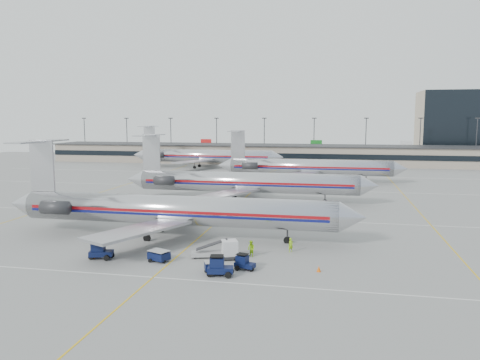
% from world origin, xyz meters
% --- Properties ---
extents(ground, '(260.00, 260.00, 0.00)m').
position_xyz_m(ground, '(0.00, 0.00, 0.00)').
color(ground, gray).
rests_on(ground, ground).
extents(apron_markings, '(160.00, 0.15, 0.02)m').
position_xyz_m(apron_markings, '(0.00, 10.00, 0.01)').
color(apron_markings, silver).
rests_on(apron_markings, ground).
extents(terminal, '(162.00, 17.00, 6.25)m').
position_xyz_m(terminal, '(0.00, 97.97, 3.16)').
color(terminal, gray).
rests_on(terminal, ground).
extents(light_mast_row, '(163.60, 0.40, 15.28)m').
position_xyz_m(light_mast_row, '(0.00, 112.00, 8.58)').
color(light_mast_row, '#38383D').
rests_on(light_mast_row, ground).
extents(distant_building, '(30.00, 20.00, 25.00)m').
position_xyz_m(distant_building, '(62.00, 128.00, 12.50)').
color(distant_building, tan).
rests_on(distant_building, ground).
extents(jet_foreground, '(46.62, 27.45, 12.20)m').
position_xyz_m(jet_foreground, '(-3.77, -3.26, 3.54)').
color(jet_foreground, silver).
rests_on(jet_foreground, ground).
extents(jet_second_row, '(46.27, 27.24, 12.11)m').
position_xyz_m(jet_second_row, '(0.18, 24.24, 3.51)').
color(jet_second_row, silver).
rests_on(jet_second_row, ground).
extents(jet_third_row, '(44.71, 27.50, 12.23)m').
position_xyz_m(jet_third_row, '(9.81, 53.44, 3.55)').
color(jet_third_row, silver).
rests_on(jet_third_row, ground).
extents(jet_back_row, '(47.03, 28.93, 12.86)m').
position_xyz_m(jet_back_row, '(-22.63, 78.70, 3.73)').
color(jet_back_row, silver).
rests_on(jet_back_row, ground).
extents(tug_left, '(2.65, 1.76, 1.98)m').
position_xyz_m(tug_left, '(-7.79, -13.56, 0.90)').
color(tug_left, '#091236').
rests_on(tug_left, ground).
extents(tug_center, '(2.60, 1.61, 1.97)m').
position_xyz_m(tug_center, '(5.97, -16.33, 0.90)').
color(tug_center, '#091236').
rests_on(tug_center, ground).
extents(tug_right, '(2.18, 1.53, 1.61)m').
position_xyz_m(tug_right, '(7.94, -14.07, 0.73)').
color(tug_right, '#091236').
rests_on(tug_right, ground).
extents(cart_inner, '(2.44, 2.10, 1.17)m').
position_xyz_m(cart_inner, '(-1.30, -13.13, 0.62)').
color(cart_inner, '#091236').
rests_on(cart_inner, ground).
extents(cart_outer, '(2.12, 1.82, 1.01)m').
position_xyz_m(cart_outer, '(5.19, -15.21, 0.54)').
color(cart_outer, '#091236').
rests_on(cart_outer, ground).
extents(uld_container, '(2.39, 2.22, 2.02)m').
position_xyz_m(uld_container, '(5.77, -10.84, 1.02)').
color(uld_container, '#2D2D30').
rests_on(uld_container, ground).
extents(belt_loader, '(4.06, 2.08, 2.08)m').
position_xyz_m(belt_loader, '(3.34, -10.82, 0.56)').
color(belt_loader, '#9A9A9A').
rests_on(belt_loader, ground).
extents(ramp_worker_near, '(0.70, 0.66, 1.61)m').
position_xyz_m(ramp_worker_near, '(11.92, -6.93, 0.80)').
color(ramp_worker_near, '#89C412').
rests_on(ramp_worker_near, ground).
extents(ramp_worker_far, '(1.09, 1.05, 1.78)m').
position_xyz_m(ramp_worker_far, '(7.88, -9.58, 0.89)').
color(ramp_worker_far, '#99DF15').
rests_on(ramp_worker_far, ground).
extents(cone_right, '(0.53, 0.53, 0.59)m').
position_xyz_m(cone_right, '(15.25, -13.23, 0.29)').
color(cone_right, '#DF5607').
rests_on(cone_right, ground).
extents(cone_left, '(0.58, 0.58, 0.59)m').
position_xyz_m(cone_left, '(-8.57, -13.69, 0.30)').
color(cone_left, '#DF5607').
rests_on(cone_left, ground).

